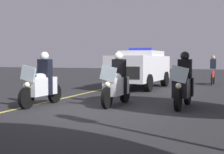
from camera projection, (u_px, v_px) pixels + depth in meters
name	position (u px, v px, depth m)	size (l,w,h in m)	color
ground_plane	(98.00, 110.00, 9.41)	(80.00, 80.00, 0.00)	#28282B
lane_stripe_center	(31.00, 106.00, 10.23)	(48.00, 0.12, 0.01)	#E0D14C
police_motorcycle_lead_left	(42.00, 84.00, 10.24)	(2.14, 0.59, 1.72)	black
police_motorcycle_lead_right	(117.00, 84.00, 10.33)	(2.14, 0.59, 1.72)	black
police_motorcycle_trailing	(183.00, 85.00, 9.85)	(2.14, 0.59, 1.72)	black
police_suv	(140.00, 67.00, 16.41)	(4.99, 2.27, 2.05)	silver
cyclist_background	(213.00, 70.00, 18.72)	(1.76, 0.33, 1.69)	black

